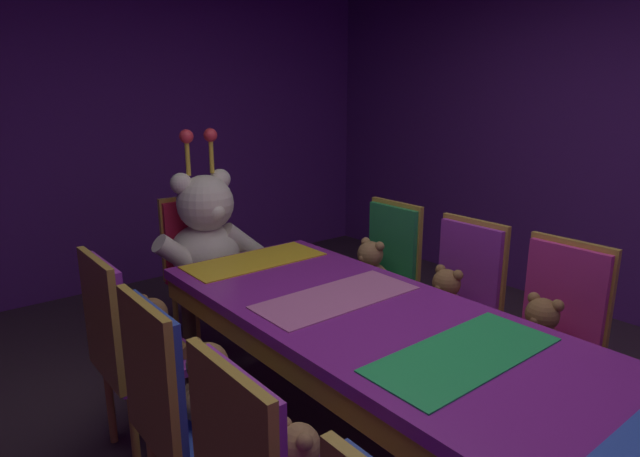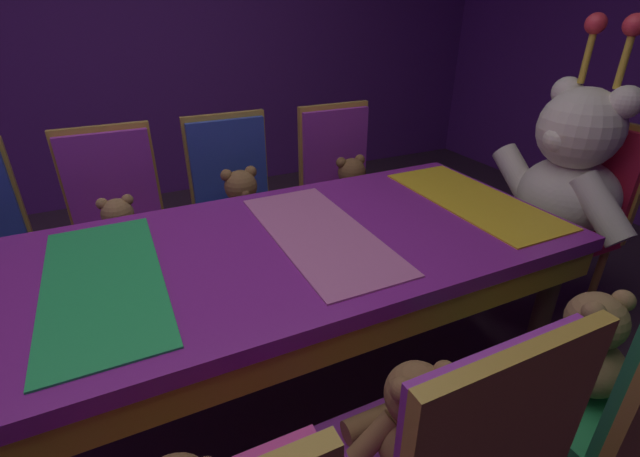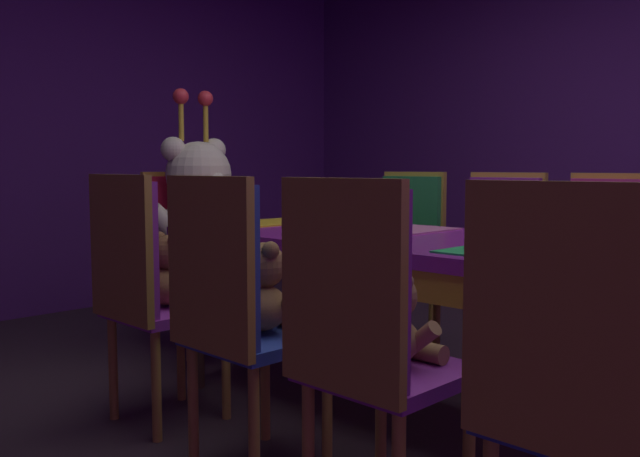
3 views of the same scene
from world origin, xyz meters
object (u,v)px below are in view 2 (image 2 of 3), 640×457
object	(u,v)px
teddy_left_2	(243,205)
chair_left_3	(339,177)
teddy_left_1	(121,231)
teddy_right_2	(412,421)
king_teddy_bear	(566,174)
chair_left_1	(118,214)
teddy_left_3	(352,188)
teddy_right_3	(585,347)
chair_right_3	(638,382)
chair_left_2	(234,193)
throne_chair	(582,202)
banquet_table	(224,278)

from	to	relation	value
teddy_left_2	chair_left_3	xyz separation A→B (m)	(-0.12, 0.59, 0.00)
teddy_left_1	teddy_right_2	bearing A→B (deg)	21.88
teddy_right_2	king_teddy_bear	size ratio (longest dim) A/B	0.33
chair_left_1	chair_left_3	distance (m)	1.14
teddy_left_1	teddy_left_3	size ratio (longest dim) A/B	0.91
teddy_right_3	king_teddy_bear	size ratio (longest dim) A/B	0.35
chair_left_1	chair_right_3	xyz separation A→B (m)	(1.66, 1.13, 0.00)
chair_left_3	chair_left_2	bearing A→B (deg)	-92.44
teddy_left_2	throne_chair	xyz separation A→B (m)	(0.69, 1.50, 0.00)
teddy_left_2	teddy_right_2	bearing A→B (deg)	-0.05
teddy_left_2	teddy_left_1	bearing A→B (deg)	-89.59
teddy_left_2	throne_chair	world-z (taller)	throne_chair
teddy_right_2	teddy_right_3	world-z (taller)	teddy_right_3
teddy_left_1	teddy_left_3	bearing A→B (deg)	88.99
teddy_left_2	chair_right_3	world-z (taller)	chair_right_3
chair_left_1	chair_left_3	xyz separation A→B (m)	(0.02, 1.14, 0.00)
chair_right_3	king_teddy_bear	bearing A→B (deg)	-41.78
chair_left_3	king_teddy_bear	distance (m)	1.11
chair_left_3	teddy_left_3	xyz separation A→B (m)	(0.14, 0.00, -0.01)
banquet_table	teddy_right_3	xyz separation A→B (m)	(0.69, 0.85, -0.06)
banquet_table	chair_right_3	distance (m)	1.19
banquet_table	chair_left_1	size ratio (longest dim) A/B	2.48
chair_left_3	throne_chair	world-z (taller)	same
teddy_left_1	chair_left_3	size ratio (longest dim) A/B	0.29
chair_left_2	teddy_right_3	size ratio (longest dim) A/B	2.92
teddy_left_2	teddy_left_3	size ratio (longest dim) A/B	1.06
chair_left_1	teddy_left_3	size ratio (longest dim) A/B	3.15
banquet_table	king_teddy_bear	distance (m)	1.60
banquet_table	teddy_right_2	world-z (taller)	teddy_right_2
teddy_left_1	throne_chair	world-z (taller)	throne_chair
teddy_right_3	teddy_left_1	bearing A→B (deg)	39.42
chair_left_1	teddy_left_3	xyz separation A→B (m)	(0.16, 1.14, -0.01)
chair_left_3	teddy_left_3	distance (m)	0.14
teddy_left_3	chair_left_3	bearing A→B (deg)	-180.00
chair_left_3	teddy_left_3	world-z (taller)	chair_left_3
teddy_left_1	teddy_right_2	size ratio (longest dim) A/B	0.90
banquet_table	chair_left_2	world-z (taller)	chair_left_2
teddy_left_2	chair_right_3	bearing A→B (deg)	20.88
teddy_left_2	throne_chair	distance (m)	1.65
chair_left_2	teddy_left_2	xyz separation A→B (m)	(0.15, -0.00, -0.00)
teddy_right_2	teddy_left_2	bearing A→B (deg)	-0.05
chair_left_3	teddy_right_3	bearing A→B (deg)	-0.29
teddy_left_1	chair_left_1	bearing A→B (deg)	180.00
teddy_left_3	banquet_table	bearing A→B (deg)	-52.04
teddy_right_2	teddy_right_3	bearing A→B (deg)	-91.17
chair_left_1	teddy_left_2	bearing A→B (deg)	75.82
chair_left_3	teddy_left_2	bearing A→B (deg)	-78.45
chair_left_2	king_teddy_bear	world-z (taller)	king_teddy_bear
chair_left_1	king_teddy_bear	xyz separation A→B (m)	(0.83, 1.88, 0.17)
teddy_left_3	throne_chair	distance (m)	1.13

